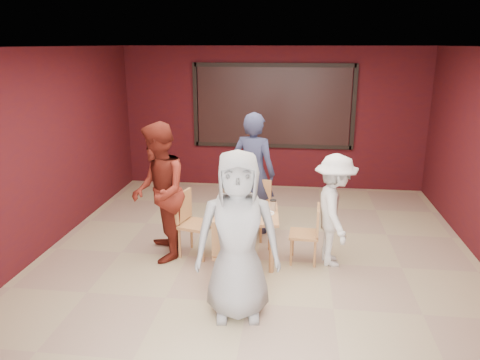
# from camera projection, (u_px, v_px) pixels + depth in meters

# --- Properties ---
(floor) EXTENTS (7.00, 7.00, 0.00)m
(floor) POSITION_uv_depth(u_px,v_px,m) (257.00, 260.00, 6.38)
(floor) COLOR tan
(floor) RESTS_ON ground
(window_blinds) EXTENTS (3.00, 0.02, 1.50)m
(window_blinds) POSITION_uv_depth(u_px,v_px,m) (273.00, 106.00, 9.20)
(window_blinds) COLOR black
(dining_table) EXTENTS (0.93, 0.93, 0.84)m
(dining_table) POSITION_uv_depth(u_px,v_px,m) (245.00, 218.00, 6.22)
(dining_table) COLOR #DA8659
(dining_table) RESTS_ON floor
(chair_front) EXTENTS (0.46, 0.46, 0.91)m
(chair_front) POSITION_uv_depth(u_px,v_px,m) (232.00, 250.00, 5.49)
(chair_front) COLOR #C7764D
(chair_front) RESTS_ON floor
(chair_back) EXTENTS (0.51, 0.51, 0.87)m
(chair_back) POSITION_uv_depth(u_px,v_px,m) (255.00, 205.00, 7.07)
(chair_back) COLOR #C7764D
(chair_back) RESTS_ON floor
(chair_left) EXTENTS (0.53, 0.53, 0.90)m
(chair_left) POSITION_uv_depth(u_px,v_px,m) (191.00, 220.00, 6.43)
(chair_left) COLOR #C7764D
(chair_left) RESTS_ON floor
(chair_right) EXTENTS (0.40, 0.40, 0.79)m
(chair_right) POSITION_uv_depth(u_px,v_px,m) (309.00, 231.00, 6.20)
(chair_right) COLOR #C7764D
(chair_right) RESTS_ON floor
(diner_front) EXTENTS (0.96, 0.70, 1.83)m
(diner_front) POSITION_uv_depth(u_px,v_px,m) (238.00, 236.00, 4.86)
(diner_front) COLOR #969696
(diner_front) RESTS_ON floor
(diner_back) EXTENTS (0.78, 0.63, 1.87)m
(diner_back) POSITION_uv_depth(u_px,v_px,m) (254.00, 173.00, 7.14)
(diner_back) COLOR #2D3150
(diner_back) RESTS_ON floor
(diner_left) EXTENTS (0.96, 1.09, 1.87)m
(diner_left) POSITION_uv_depth(u_px,v_px,m) (159.00, 192.00, 6.22)
(diner_left) COLOR maroon
(diner_left) RESTS_ON floor
(diner_right) EXTENTS (0.66, 1.02, 1.49)m
(diner_right) POSITION_uv_depth(u_px,v_px,m) (335.00, 210.00, 6.09)
(diner_right) COLOR white
(diner_right) RESTS_ON floor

